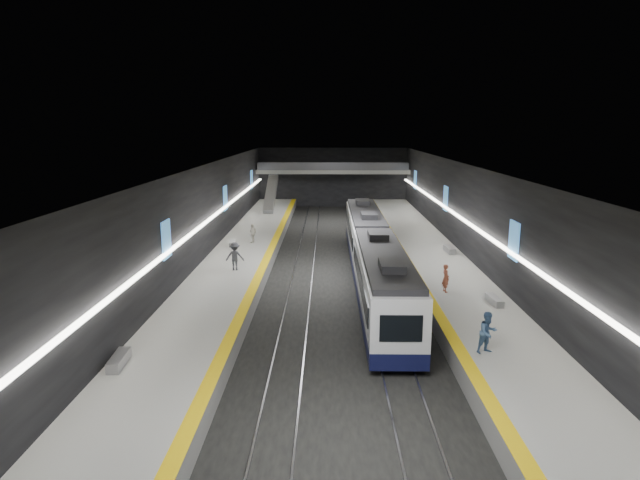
{
  "coord_description": "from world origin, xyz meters",
  "views": [
    {
      "loc": [
        -0.68,
        -37.8,
        10.88
      ],
      "look_at": [
        -1.26,
        2.72,
        2.2
      ],
      "focal_mm": 30.0,
      "sensor_mm": 36.0,
      "label": 1
    }
  ],
  "objects_px": {
    "bench_left_far": "(232,244)",
    "passenger_left_a": "(253,234)",
    "bench_left_near": "(119,360)",
    "passenger_left_b": "(235,257)",
    "passenger_right_b": "(488,333)",
    "train": "(372,252)",
    "escalator": "(271,194)",
    "bench_right_near": "(494,301)",
    "passenger_right_a": "(446,278)",
    "bench_right_far": "(449,250)"
  },
  "relations": [
    {
      "from": "bench_left_far",
      "to": "passenger_left_a",
      "type": "relative_size",
      "value": 1.0
    },
    {
      "from": "bench_left_near",
      "to": "passenger_left_b",
      "type": "xyz_separation_m",
      "value": [
        2.32,
        15.2,
        0.76
      ]
    },
    {
      "from": "passenger_right_b",
      "to": "passenger_left_a",
      "type": "bearing_deg",
      "value": 97.48
    },
    {
      "from": "train",
      "to": "escalator",
      "type": "bearing_deg",
      "value": 110.25
    },
    {
      "from": "bench_left_near",
      "to": "bench_left_far",
      "type": "relative_size",
      "value": 1.14
    },
    {
      "from": "train",
      "to": "passenger_left_a",
      "type": "height_order",
      "value": "train"
    },
    {
      "from": "escalator",
      "to": "bench_right_near",
      "type": "bearing_deg",
      "value": -64.96
    },
    {
      "from": "bench_left_near",
      "to": "passenger_right_a",
      "type": "distance_m",
      "value": 19.01
    },
    {
      "from": "bench_left_far",
      "to": "bench_right_far",
      "type": "relative_size",
      "value": 0.88
    },
    {
      "from": "train",
      "to": "passenger_left_b",
      "type": "height_order",
      "value": "train"
    },
    {
      "from": "bench_left_far",
      "to": "passenger_right_b",
      "type": "bearing_deg",
      "value": -62.16
    },
    {
      "from": "train",
      "to": "passenger_right_b",
      "type": "xyz_separation_m",
      "value": [
        3.9,
        -14.47,
        -0.25
      ]
    },
    {
      "from": "passenger_right_a",
      "to": "bench_right_near",
      "type": "bearing_deg",
      "value": -144.6
    },
    {
      "from": "bench_left_far",
      "to": "passenger_right_a",
      "type": "bearing_deg",
      "value": -46.85
    },
    {
      "from": "bench_right_near",
      "to": "bench_right_far",
      "type": "bearing_deg",
      "value": 84.2
    },
    {
      "from": "bench_left_near",
      "to": "bench_left_far",
      "type": "xyz_separation_m",
      "value": [
        0.77,
        22.9,
        -0.03
      ]
    },
    {
      "from": "passenger_right_a",
      "to": "passenger_right_b",
      "type": "bearing_deg",
      "value": 168.5
    },
    {
      "from": "escalator",
      "to": "bench_right_far",
      "type": "distance_m",
      "value": 27.79
    },
    {
      "from": "bench_right_near",
      "to": "bench_right_far",
      "type": "xyz_separation_m",
      "value": [
        0.25,
        12.6,
        0.02
      ]
    },
    {
      "from": "passenger_left_a",
      "to": "passenger_left_b",
      "type": "height_order",
      "value": "passenger_left_b"
    },
    {
      "from": "bench_right_far",
      "to": "passenger_right_b",
      "type": "distance_m",
      "value": 19.49
    },
    {
      "from": "escalator",
      "to": "passenger_right_b",
      "type": "relative_size",
      "value": 4.22
    },
    {
      "from": "train",
      "to": "passenger_left_a",
      "type": "bearing_deg",
      "value": 139.68
    },
    {
      "from": "train",
      "to": "escalator",
      "type": "distance_m",
      "value": 28.9
    },
    {
      "from": "train",
      "to": "bench_right_far",
      "type": "relative_size",
      "value": 15.98
    },
    {
      "from": "train",
      "to": "passenger_right_a",
      "type": "distance_m",
      "value": 6.85
    },
    {
      "from": "bench_left_near",
      "to": "passenger_left_a",
      "type": "xyz_separation_m",
      "value": [
        2.33,
        24.11,
        0.59
      ]
    },
    {
      "from": "bench_right_near",
      "to": "train",
      "type": "bearing_deg",
      "value": 124.35
    },
    {
      "from": "bench_left_near",
      "to": "passenger_right_b",
      "type": "bearing_deg",
      "value": 1.02
    },
    {
      "from": "passenger_left_b",
      "to": "passenger_right_b",
      "type": "bearing_deg",
      "value": 133.37
    },
    {
      "from": "passenger_right_b",
      "to": "passenger_left_a",
      "type": "relative_size",
      "value": 1.15
    },
    {
      "from": "bench_left_near",
      "to": "passenger_right_a",
      "type": "relative_size",
      "value": 1.09
    },
    {
      "from": "passenger_right_a",
      "to": "bench_left_far",
      "type": "bearing_deg",
      "value": 39.43
    },
    {
      "from": "train",
      "to": "passenger_right_b",
      "type": "distance_m",
      "value": 14.98
    },
    {
      "from": "bench_left_near",
      "to": "passenger_left_a",
      "type": "distance_m",
      "value": 24.23
    },
    {
      "from": "bench_left_near",
      "to": "bench_right_far",
      "type": "relative_size",
      "value": 1.0
    },
    {
      "from": "train",
      "to": "passenger_left_b",
      "type": "distance_m",
      "value": 9.65
    },
    {
      "from": "bench_right_near",
      "to": "passenger_left_b",
      "type": "xyz_separation_m",
      "value": [
        -15.9,
        7.01,
        0.78
      ]
    },
    {
      "from": "escalator",
      "to": "passenger_right_b",
      "type": "distance_m",
      "value": 43.84
    },
    {
      "from": "bench_left_near",
      "to": "passenger_left_a",
      "type": "height_order",
      "value": "passenger_left_a"
    },
    {
      "from": "bench_left_near",
      "to": "passenger_right_b",
      "type": "xyz_separation_m",
      "value": [
        15.83,
        1.49,
        0.72
      ]
    },
    {
      "from": "bench_right_far",
      "to": "passenger_left_b",
      "type": "height_order",
      "value": "passenger_left_b"
    },
    {
      "from": "bench_left_near",
      "to": "bench_left_far",
      "type": "distance_m",
      "value": 22.91
    },
    {
      "from": "bench_right_far",
      "to": "bench_left_far",
      "type": "bearing_deg",
      "value": 170.87
    },
    {
      "from": "train",
      "to": "passenger_left_b",
      "type": "bearing_deg",
      "value": -175.51
    },
    {
      "from": "bench_left_near",
      "to": "passenger_right_a",
      "type": "bearing_deg",
      "value": 28.79
    },
    {
      "from": "bench_right_far",
      "to": "passenger_right_a",
      "type": "height_order",
      "value": "passenger_right_a"
    },
    {
      "from": "bench_left_near",
      "to": "train",
      "type": "bearing_deg",
      "value": 48.85
    },
    {
      "from": "escalator",
      "to": "passenger_right_b",
      "type": "xyz_separation_m",
      "value": [
        13.9,
        -41.57,
        -0.95
      ]
    },
    {
      "from": "bench_right_near",
      "to": "passenger_right_a",
      "type": "height_order",
      "value": "passenger_right_a"
    }
  ]
}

